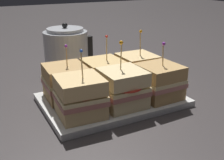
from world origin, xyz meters
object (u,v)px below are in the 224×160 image
at_px(sandwich_front_center, 122,88).
at_px(serving_platter, 112,100).
at_px(sandwich_front_left, 80,97).
at_px(kettle_steel, 67,53).
at_px(sandwich_back_center, 104,75).
at_px(sandwich_back_right, 137,69).
at_px(sandwich_front_right, 159,81).
at_px(sandwich_back_left, 65,82).

bearing_deg(sandwich_front_center, serving_platter, 88.07).
height_order(sandwich_front_left, kettle_steel, kettle_steel).
distance_m(sandwich_back_center, sandwich_back_right, 0.12).
bearing_deg(sandwich_front_right, sandwich_front_left, 179.67).
distance_m(sandwich_front_center, sandwich_back_right, 0.18).
xyz_separation_m(sandwich_back_right, kettle_steel, (-0.16, 0.23, 0.02)).
relative_size(sandwich_front_center, sandwich_front_right, 1.09).
distance_m(serving_platter, sandwich_front_center, 0.09).
bearing_deg(serving_platter, sandwich_back_right, 26.29).
bearing_deg(sandwich_back_left, sandwich_front_center, -45.78).
relative_size(sandwich_front_right, kettle_steel, 0.83).
relative_size(serving_platter, sandwich_front_left, 2.31).
relative_size(serving_platter, sandwich_front_center, 2.23).
bearing_deg(sandwich_front_right, sandwich_back_center, 134.46).
bearing_deg(sandwich_back_center, sandwich_back_left, 179.69).
relative_size(sandwich_back_center, kettle_steel, 0.88).
bearing_deg(sandwich_back_right, serving_platter, -153.71).
height_order(sandwich_front_right, sandwich_back_left, sandwich_front_right).
bearing_deg(sandwich_front_right, serving_platter, 152.92).
xyz_separation_m(serving_platter, sandwich_front_right, (0.12, -0.06, 0.06)).
height_order(sandwich_back_center, sandwich_back_right, sandwich_back_right).
height_order(sandwich_front_left, sandwich_back_center, same).
bearing_deg(sandwich_front_center, sandwich_front_left, 179.74).
height_order(sandwich_front_center, sandwich_back_left, sandwich_front_center).
bearing_deg(sandwich_front_left, sandwich_back_right, 26.32).
bearing_deg(kettle_steel, sandwich_back_right, -54.32).
xyz_separation_m(serving_platter, kettle_steel, (-0.04, 0.29, 0.08)).
bearing_deg(sandwich_front_left, kettle_steel, 76.26).
distance_m(serving_platter, sandwich_front_left, 0.15).
xyz_separation_m(sandwich_front_left, sandwich_back_left, (0.00, 0.12, -0.00)).
height_order(sandwich_front_center, sandwich_back_center, sandwich_front_center).
bearing_deg(sandwich_front_right, kettle_steel, 114.56).
relative_size(sandwich_back_center, sandwich_back_right, 0.97).
distance_m(serving_platter, sandwich_back_right, 0.15).
relative_size(sandwich_front_center, sandwich_back_center, 1.03).
height_order(serving_platter, kettle_steel, kettle_steel).
bearing_deg(sandwich_back_right, sandwich_front_right, -91.11).
bearing_deg(sandwich_back_center, serving_platter, -92.03).
bearing_deg(sandwich_front_right, sandwich_back_left, 153.16).
relative_size(sandwich_back_left, sandwich_back_center, 0.92).
xyz_separation_m(sandwich_front_left, kettle_steel, (0.09, 0.35, 0.02)).
bearing_deg(sandwich_front_left, sandwich_back_center, 43.97).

